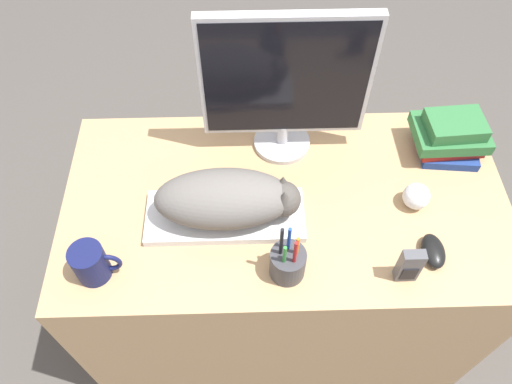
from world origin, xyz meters
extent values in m
cube|color=tan|center=(0.00, 0.33, 0.37)|extent=(1.27, 0.66, 0.74)
cube|color=silver|center=(-0.17, 0.27, 0.75)|extent=(0.43, 0.17, 0.02)
ellipsoid|color=#66605B|center=(-0.17, 0.27, 0.83)|extent=(0.36, 0.17, 0.14)
sphere|color=#4C4742|center=(-0.02, 0.27, 0.82)|extent=(0.10, 0.10, 0.10)
cone|color=#4C4742|center=(-0.02, 0.25, 0.87)|extent=(0.03, 0.03, 0.04)
cone|color=#4C4742|center=(-0.02, 0.30, 0.87)|extent=(0.03, 0.03, 0.04)
cylinder|color=#B7B7BC|center=(0.00, 0.54, 0.74)|extent=(0.17, 0.17, 0.02)
cylinder|color=#B7B7BC|center=(0.00, 0.54, 0.79)|extent=(0.04, 0.04, 0.07)
cube|color=#B7B7BC|center=(0.00, 0.54, 1.00)|extent=(0.46, 0.03, 0.39)
cube|color=black|center=(0.00, 0.53, 1.00)|extent=(0.44, 0.01, 0.36)
ellipsoid|color=black|center=(0.37, 0.15, 0.75)|extent=(0.06, 0.10, 0.04)
cylinder|color=#141947|center=(-0.50, 0.12, 0.79)|extent=(0.09, 0.09, 0.11)
torus|color=#141947|center=(-0.46, 0.12, 0.79)|extent=(0.07, 0.01, 0.07)
cylinder|color=#38383D|center=(-0.01, 0.11, 0.78)|extent=(0.09, 0.09, 0.09)
cylinder|color=orange|center=(0.01, 0.11, 0.83)|extent=(0.01, 0.01, 0.12)
cylinder|color=#1E47B2|center=(-0.01, 0.13, 0.84)|extent=(0.01, 0.01, 0.14)
cylinder|color=black|center=(-0.03, 0.11, 0.85)|extent=(0.01, 0.01, 0.16)
cylinder|color=#338C38|center=(-0.02, 0.09, 0.83)|extent=(0.01, 0.01, 0.12)
cylinder|color=#B21E1E|center=(0.00, 0.09, 0.84)|extent=(0.01, 0.01, 0.14)
sphere|color=silver|center=(0.36, 0.31, 0.77)|extent=(0.07, 0.07, 0.07)
cube|color=#4C4C51|center=(0.29, 0.09, 0.79)|extent=(0.06, 0.03, 0.12)
cube|color=black|center=(0.29, 0.07, 0.78)|extent=(0.04, 0.00, 0.05)
cube|color=navy|center=(0.50, 0.50, 0.75)|extent=(0.18, 0.17, 0.03)
cube|color=maroon|center=(0.49, 0.50, 0.78)|extent=(0.19, 0.13, 0.02)
cube|color=#2D6B38|center=(0.49, 0.51, 0.81)|extent=(0.21, 0.16, 0.04)
cube|color=#2D6B38|center=(0.49, 0.50, 0.85)|extent=(0.17, 0.13, 0.04)
camera|label=1|loc=(-0.11, -0.47, 1.90)|focal=35.00mm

